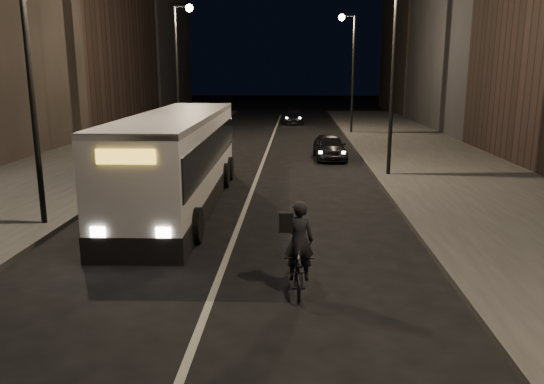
# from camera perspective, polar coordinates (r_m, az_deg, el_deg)

# --- Properties ---
(ground) EXTENTS (180.00, 180.00, 0.00)m
(ground) POSITION_cam_1_polar(r_m,az_deg,el_deg) (11.46, -6.05, -9.99)
(ground) COLOR black
(ground) RESTS_ON ground
(sidewalk_right) EXTENTS (7.00, 70.00, 0.16)m
(sidewalk_right) POSITION_cam_1_polar(r_m,az_deg,el_deg) (25.74, 18.02, 2.48)
(sidewalk_right) COLOR #333330
(sidewalk_right) RESTS_ON ground
(sidewalk_left) EXTENTS (7.00, 70.00, 0.16)m
(sidewalk_left) POSITION_cam_1_polar(r_m,az_deg,el_deg) (26.83, -19.68, 2.76)
(sidewalk_left) COLOR #333330
(sidewalk_left) RESTS_ON ground
(streetlight_right_mid) EXTENTS (1.20, 0.44, 8.12)m
(streetlight_right_mid) POSITION_cam_1_polar(r_m,az_deg,el_deg) (22.75, 12.34, 14.91)
(streetlight_right_mid) COLOR black
(streetlight_right_mid) RESTS_ON sidewalk_right
(streetlight_right_far) EXTENTS (1.20, 0.44, 8.12)m
(streetlight_right_far) POSITION_cam_1_polar(r_m,az_deg,el_deg) (38.62, 8.36, 14.10)
(streetlight_right_far) COLOR black
(streetlight_right_far) RESTS_ON sidewalk_right
(streetlight_left_near) EXTENTS (1.20, 0.44, 8.12)m
(streetlight_left_near) POSITION_cam_1_polar(r_m,az_deg,el_deg) (16.08, -24.06, 15.09)
(streetlight_left_near) COLOR black
(streetlight_left_near) RESTS_ON sidewalk_left
(streetlight_left_far) EXTENTS (1.20, 0.44, 8.12)m
(streetlight_left_far) POSITION_cam_1_polar(r_m,az_deg,el_deg) (33.20, -9.82, 14.28)
(streetlight_left_far) COLOR black
(streetlight_left_far) RESTS_ON sidewalk_left
(city_bus) EXTENTS (2.89, 11.54, 3.09)m
(city_bus) POSITION_cam_1_polar(r_m,az_deg,el_deg) (17.92, -10.04, 3.82)
(city_bus) COLOR silver
(city_bus) RESTS_ON ground
(cyclist_on_bicycle) EXTENTS (0.66, 1.73, 1.97)m
(cyclist_on_bicycle) POSITION_cam_1_polar(r_m,az_deg,el_deg) (10.87, 2.87, -7.50)
(cyclist_on_bicycle) COLOR black
(cyclist_on_bicycle) RESTS_ON ground
(car_near) EXTENTS (1.74, 3.88, 1.29)m
(car_near) POSITION_cam_1_polar(r_m,az_deg,el_deg) (27.49, 6.21, 4.87)
(car_near) COLOR black
(car_near) RESTS_ON ground
(car_mid) EXTENTS (1.54, 4.08, 1.33)m
(car_mid) POSITION_cam_1_polar(r_m,az_deg,el_deg) (34.45, -6.19, 6.50)
(car_mid) COLOR #353537
(car_mid) RESTS_ON ground
(car_far) EXTENTS (1.85, 4.26, 1.22)m
(car_far) POSITION_cam_1_polar(r_m,az_deg,el_deg) (46.42, 2.32, 8.13)
(car_far) COLOR black
(car_far) RESTS_ON ground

